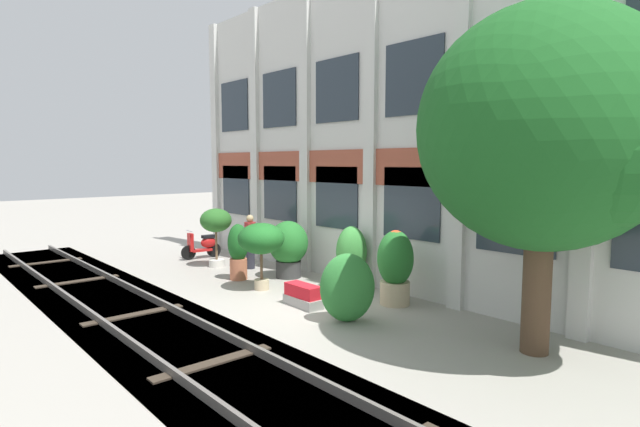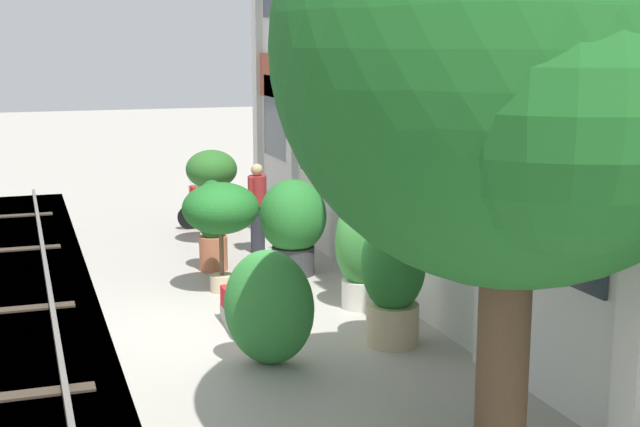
{
  "view_description": "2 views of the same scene",
  "coord_description": "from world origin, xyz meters",
  "px_view_note": "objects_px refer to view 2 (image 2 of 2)",
  "views": [
    {
      "loc": [
        8.67,
        -6.83,
        3.2
      ],
      "look_at": [
        -0.45,
        1.18,
        1.96
      ],
      "focal_mm": 28.0,
      "sensor_mm": 36.0,
      "label": 1
    },
    {
      "loc": [
        11.45,
        -2.65,
        3.8
      ],
      "look_at": [
        -0.15,
        1.33,
        1.43
      ],
      "focal_mm": 50.0,
      "sensor_mm": 36.0,
      "label": 2
    }
  ],
  "objects_px": {
    "potted_plant_terracotta_small": "(221,211)",
    "potted_plant_stone_basin": "(393,273)",
    "resident_by_doorway": "(257,205)",
    "broadleaf_tree": "(515,61)",
    "potted_plant_ribbed_drum": "(213,223)",
    "potted_plant_fluted_column": "(293,222)",
    "potted_plant_low_pan": "(212,174)",
    "potted_plant_square_trough": "(241,311)",
    "scooter_near_curb": "(214,207)",
    "topiary_hedge": "(269,307)",
    "potted_plant_glazed_jar": "(362,247)"
  },
  "relations": [
    {
      "from": "potted_plant_square_trough",
      "to": "scooter_near_curb",
      "type": "height_order",
      "value": "scooter_near_curb"
    },
    {
      "from": "potted_plant_ribbed_drum",
      "to": "potted_plant_fluted_column",
      "type": "bearing_deg",
      "value": 59.32
    },
    {
      "from": "potted_plant_terracotta_small",
      "to": "scooter_near_curb",
      "type": "distance_m",
      "value": 4.92
    },
    {
      "from": "broadleaf_tree",
      "to": "potted_plant_fluted_column",
      "type": "height_order",
      "value": "broadleaf_tree"
    },
    {
      "from": "potted_plant_glazed_jar",
      "to": "potted_plant_ribbed_drum",
      "type": "xyz_separation_m",
      "value": [
        -2.81,
        -1.57,
        -0.08
      ]
    },
    {
      "from": "potted_plant_stone_basin",
      "to": "potted_plant_square_trough",
      "type": "bearing_deg",
      "value": -126.91
    },
    {
      "from": "potted_plant_glazed_jar",
      "to": "potted_plant_stone_basin",
      "type": "distance_m",
      "value": 1.63
    },
    {
      "from": "scooter_near_curb",
      "to": "topiary_hedge",
      "type": "xyz_separation_m",
      "value": [
        8.02,
        -1.08,
        0.26
      ]
    },
    {
      "from": "potted_plant_square_trough",
      "to": "potted_plant_glazed_jar",
      "type": "xyz_separation_m",
      "value": [
        -0.36,
        1.88,
        0.66
      ]
    },
    {
      "from": "resident_by_doorway",
      "to": "topiary_hedge",
      "type": "relative_size",
      "value": 1.18
    },
    {
      "from": "broadleaf_tree",
      "to": "potted_plant_stone_basin",
      "type": "height_order",
      "value": "broadleaf_tree"
    },
    {
      "from": "potted_plant_terracotta_small",
      "to": "potted_plant_low_pan",
      "type": "xyz_separation_m",
      "value": [
        -3.23,
        0.55,
        0.08
      ]
    },
    {
      "from": "potted_plant_ribbed_drum",
      "to": "resident_by_doorway",
      "type": "relative_size",
      "value": 0.94
    },
    {
      "from": "potted_plant_low_pan",
      "to": "potted_plant_ribbed_drum",
      "type": "height_order",
      "value": "potted_plant_low_pan"
    },
    {
      "from": "potted_plant_square_trough",
      "to": "potted_plant_fluted_column",
      "type": "relative_size",
      "value": 0.64
    },
    {
      "from": "potted_plant_square_trough",
      "to": "potted_plant_stone_basin",
      "type": "relative_size",
      "value": 0.6
    },
    {
      "from": "broadleaf_tree",
      "to": "potted_plant_terracotta_small",
      "type": "relative_size",
      "value": 3.38
    },
    {
      "from": "potted_plant_low_pan",
      "to": "scooter_near_curb",
      "type": "bearing_deg",
      "value": 166.78
    },
    {
      "from": "potted_plant_ribbed_drum",
      "to": "topiary_hedge",
      "type": "xyz_separation_m",
      "value": [
        4.6,
        -0.32,
        -0.12
      ]
    },
    {
      "from": "potted_plant_terracotta_small",
      "to": "potted_plant_stone_basin",
      "type": "relative_size",
      "value": 1.0
    },
    {
      "from": "potted_plant_square_trough",
      "to": "potted_plant_stone_basin",
      "type": "xyz_separation_m",
      "value": [
        1.25,
        1.67,
        0.7
      ]
    },
    {
      "from": "potted_plant_stone_basin",
      "to": "potted_plant_fluted_column",
      "type": "xyz_separation_m",
      "value": [
        -3.72,
        -0.17,
        -0.05
      ]
    },
    {
      "from": "broadleaf_tree",
      "to": "potted_plant_stone_basin",
      "type": "distance_m",
      "value": 4.41
    },
    {
      "from": "potted_plant_glazed_jar",
      "to": "potted_plant_square_trough",
      "type": "bearing_deg",
      "value": -79.2
    },
    {
      "from": "resident_by_doorway",
      "to": "scooter_near_curb",
      "type": "bearing_deg",
      "value": -38.91
    },
    {
      "from": "resident_by_doorway",
      "to": "broadleaf_tree",
      "type": "bearing_deg",
      "value": 133.82
    },
    {
      "from": "potted_plant_terracotta_small",
      "to": "potted_plant_ribbed_drum",
      "type": "bearing_deg",
      "value": 173.34
    },
    {
      "from": "potted_plant_stone_basin",
      "to": "potted_plant_fluted_column",
      "type": "relative_size",
      "value": 1.07
    },
    {
      "from": "potted_plant_fluted_column",
      "to": "potted_plant_stone_basin",
      "type": "bearing_deg",
      "value": 2.63
    },
    {
      "from": "potted_plant_fluted_column",
      "to": "scooter_near_curb",
      "type": "distance_m",
      "value": 4.18
    },
    {
      "from": "potted_plant_glazed_jar",
      "to": "topiary_hedge",
      "type": "bearing_deg",
      "value": -46.68
    },
    {
      "from": "potted_plant_terracotta_small",
      "to": "potted_plant_low_pan",
      "type": "relative_size",
      "value": 0.94
    },
    {
      "from": "potted_plant_stone_basin",
      "to": "topiary_hedge",
      "type": "bearing_deg",
      "value": -84.22
    },
    {
      "from": "potted_plant_terracotta_small",
      "to": "potted_plant_glazed_jar",
      "type": "distance_m",
      "value": 2.3
    },
    {
      "from": "potted_plant_square_trough",
      "to": "scooter_near_curb",
      "type": "distance_m",
      "value": 6.69
    },
    {
      "from": "potted_plant_glazed_jar",
      "to": "potted_plant_low_pan",
      "type": "xyz_separation_m",
      "value": [
        -4.71,
        -1.17,
        0.45
      ]
    },
    {
      "from": "potted_plant_stone_basin",
      "to": "potted_plant_fluted_column",
      "type": "distance_m",
      "value": 3.73
    },
    {
      "from": "potted_plant_glazed_jar",
      "to": "resident_by_doorway",
      "type": "distance_m",
      "value": 3.83
    },
    {
      "from": "potted_plant_terracotta_small",
      "to": "potted_plant_stone_basin",
      "type": "height_order",
      "value": "potted_plant_terracotta_small"
    },
    {
      "from": "broadleaf_tree",
      "to": "potted_plant_glazed_jar",
      "type": "height_order",
      "value": "broadleaf_tree"
    },
    {
      "from": "potted_plant_glazed_jar",
      "to": "potted_plant_stone_basin",
      "type": "height_order",
      "value": "potted_plant_stone_basin"
    },
    {
      "from": "potted_plant_fluted_column",
      "to": "potted_plant_low_pan",
      "type": "height_order",
      "value": "potted_plant_low_pan"
    },
    {
      "from": "potted_plant_fluted_column",
      "to": "scooter_near_curb",
      "type": "xyz_separation_m",
      "value": [
        -4.13,
        -0.43,
        -0.45
      ]
    },
    {
      "from": "potted_plant_ribbed_drum",
      "to": "potted_plant_glazed_jar",
      "type": "bearing_deg",
      "value": 29.18
    },
    {
      "from": "potted_plant_terracotta_small",
      "to": "potted_plant_ribbed_drum",
      "type": "distance_m",
      "value": 1.42
    },
    {
      "from": "scooter_near_curb",
      "to": "potted_plant_low_pan",
      "type": "bearing_deg",
      "value": 81.64
    },
    {
      "from": "potted_plant_fluted_column",
      "to": "resident_by_doorway",
      "type": "bearing_deg",
      "value": -174.74
    },
    {
      "from": "broadleaf_tree",
      "to": "scooter_near_curb",
      "type": "distance_m",
      "value": 11.75
    },
    {
      "from": "potted_plant_glazed_jar",
      "to": "resident_by_doorway",
      "type": "relative_size",
      "value": 0.98
    },
    {
      "from": "potted_plant_square_trough",
      "to": "potted_plant_stone_basin",
      "type": "height_order",
      "value": "potted_plant_stone_basin"
    }
  ]
}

